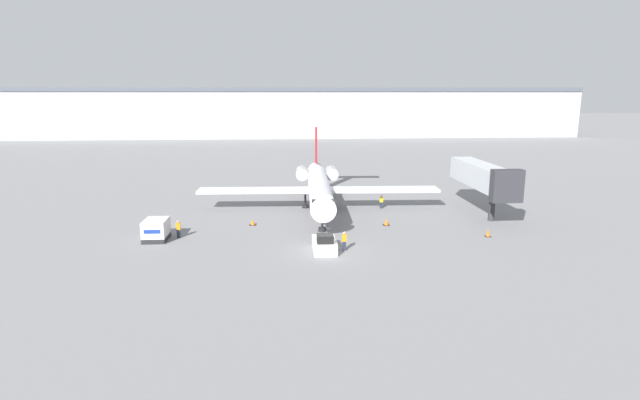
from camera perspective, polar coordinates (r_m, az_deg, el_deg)
ground_plane at (r=44.36m, az=0.80°, el=-6.04°), size 600.00×600.00×0.00m
terminal_building at (r=162.15m, az=-2.85°, el=9.98°), size 180.00×16.80×15.50m
airplane_main at (r=60.42m, az=-0.15°, el=1.78°), size 29.09×25.24×9.36m
pushback_tug at (r=44.64m, az=0.51°, el=-5.07°), size 2.05×3.72×1.73m
luggage_cart at (r=50.32m, az=-18.23°, el=-3.26°), size 2.14×2.96×2.02m
worker_near_tug at (r=44.79m, az=2.80°, el=-4.65°), size 0.40×0.24×1.74m
worker_by_wing at (r=61.37m, az=7.01°, el=-0.18°), size 0.40×0.24×1.63m
worker_on_apron at (r=50.39m, az=-15.88°, el=-3.19°), size 0.40×0.25×1.76m
traffic_cone_left at (r=53.84m, az=-7.70°, el=-2.55°), size 0.71×0.71×0.61m
traffic_cone_right at (r=53.72m, az=7.60°, el=-2.50°), size 0.66×0.66×0.75m
traffic_cone_mid at (r=51.78m, az=18.65°, el=-3.57°), size 0.55×0.55×0.82m
jet_bridge at (r=60.24m, az=18.14°, el=2.57°), size 3.20×14.37×6.19m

